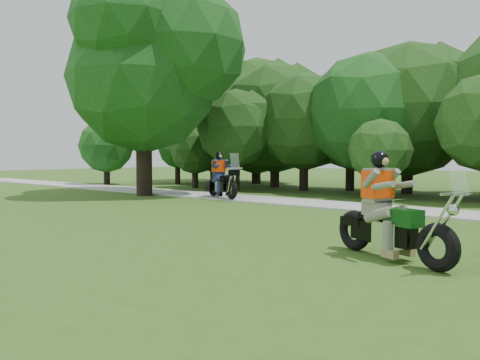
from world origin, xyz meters
The scene contains 6 objects.
ground centered at (0.00, 0.00, 0.00)m, with size 100.00×100.00×0.00m, color #315518.
walkway centered at (0.00, 8.00, 0.03)m, with size 60.00×2.20×0.06m, color #9C9C97.
tree_line centered at (-1.39, 14.39, 3.69)m, with size 40.86×11.74×7.67m.
big_tree_west centered at (-10.54, 6.85, 5.76)m, with size 8.64×6.56×9.96m.
chopper_motorcycle centered at (2.44, 1.25, 0.66)m, with size 2.44×1.31×1.80m.
touring_motorcycle centered at (-6.90, 7.40, 0.72)m, with size 2.28×1.34×1.81m.
Camera 1 is at (5.52, -6.23, 1.72)m, focal length 35.00 mm.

